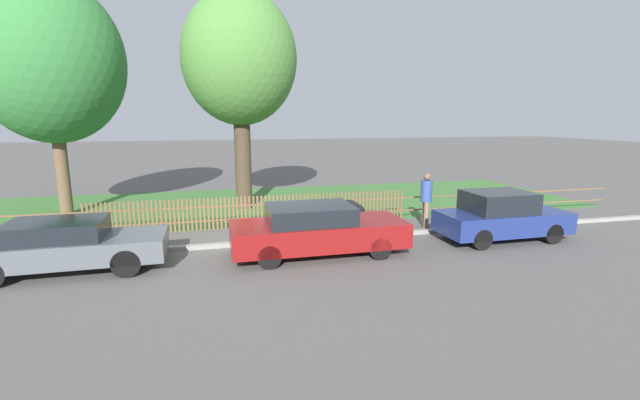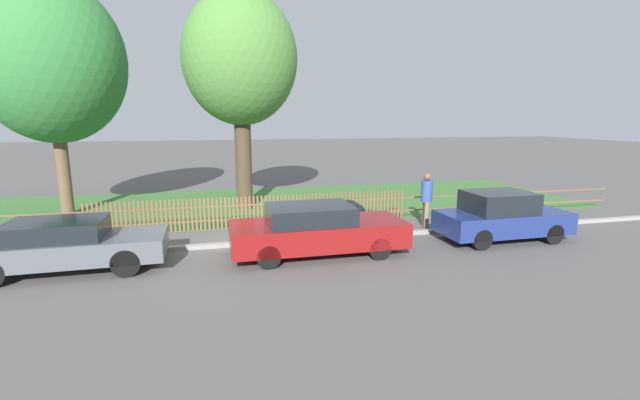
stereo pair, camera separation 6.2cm
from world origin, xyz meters
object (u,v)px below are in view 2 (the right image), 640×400
(parked_car_silver_hatchback, at_px, (66,245))
(tree_nearest_kerb, at_px, (51,62))
(pedestrian_near_fence, at_px, (426,197))
(covered_motorcycle, at_px, (339,212))
(parked_car_navy_estate, at_px, (501,216))
(parked_car_black_saloon, at_px, (316,229))
(tree_behind_motorcycle, at_px, (240,60))

(parked_car_silver_hatchback, xyz_separation_m, tree_nearest_kerb, (-1.99, 6.60, 4.87))
(pedestrian_near_fence, bearing_deg, covered_motorcycle, -82.98)
(parked_car_navy_estate, relative_size, tree_nearest_kerb, 0.45)
(tree_nearest_kerb, bearing_deg, covered_motorcycle, -25.13)
(parked_car_silver_hatchback, xyz_separation_m, covered_motorcycle, (7.32, 2.23, -0.06))
(covered_motorcycle, relative_size, tree_nearest_kerb, 0.24)
(parked_car_black_saloon, relative_size, tree_nearest_kerb, 0.55)
(parked_car_silver_hatchback, relative_size, parked_car_navy_estate, 1.15)
(parked_car_silver_hatchback, height_order, parked_car_navy_estate, parked_car_navy_estate)
(parked_car_navy_estate, distance_m, covered_motorcycle, 4.90)
(parked_car_navy_estate, bearing_deg, pedestrian_near_fence, 127.09)
(parked_car_silver_hatchback, distance_m, pedestrian_near_fence, 10.36)
(parked_car_navy_estate, relative_size, pedestrian_near_fence, 2.11)
(tree_nearest_kerb, xyz_separation_m, tree_behind_motorcycle, (6.54, -0.24, 0.20))
(tree_behind_motorcycle, height_order, pedestrian_near_fence, tree_behind_motorcycle)
(tree_nearest_kerb, bearing_deg, tree_behind_motorcycle, -2.12)
(parked_car_silver_hatchback, xyz_separation_m, parked_car_navy_estate, (11.66, -0.05, 0.07))
(covered_motorcycle, bearing_deg, parked_car_navy_estate, -30.37)
(parked_car_black_saloon, height_order, tree_behind_motorcycle, tree_behind_motorcycle)
(covered_motorcycle, relative_size, pedestrian_near_fence, 1.09)
(parked_car_silver_hatchback, relative_size, tree_behind_motorcycle, 0.53)
(covered_motorcycle, distance_m, pedestrian_near_fence, 2.93)
(tree_nearest_kerb, distance_m, pedestrian_near_fence, 13.83)
(parked_car_black_saloon, xyz_separation_m, tree_behind_motorcycle, (-1.48, 6.46, 5.03))
(parked_car_silver_hatchback, distance_m, tree_behind_motorcycle, 9.31)
(parked_car_silver_hatchback, bearing_deg, pedestrian_near_fence, 8.95)
(tree_nearest_kerb, bearing_deg, parked_car_black_saloon, -39.88)
(covered_motorcycle, relative_size, tree_behind_motorcycle, 0.24)
(tree_nearest_kerb, height_order, tree_behind_motorcycle, tree_nearest_kerb)
(parked_car_silver_hatchback, height_order, pedestrian_near_fence, pedestrian_near_fence)
(parked_car_black_saloon, relative_size, pedestrian_near_fence, 2.55)
(covered_motorcycle, bearing_deg, parked_car_black_saloon, -121.58)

